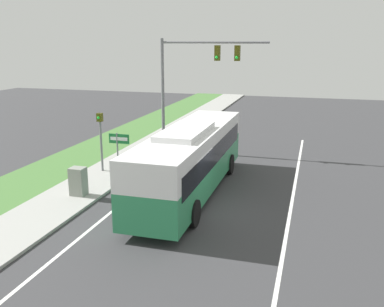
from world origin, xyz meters
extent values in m
plane|color=#38383A|center=(0.00, 0.00, 0.00)|extent=(80.00, 80.00, 0.00)
cube|color=#9E9E99|center=(-6.20, 0.00, 0.06)|extent=(2.80, 80.00, 0.12)
cube|color=#477538|center=(-9.40, 0.00, 0.05)|extent=(3.60, 80.00, 0.10)
cube|color=silver|center=(-3.60, 0.00, 0.00)|extent=(0.14, 30.00, 0.01)
cube|color=silver|center=(3.60, 0.00, 0.00)|extent=(0.14, 30.00, 0.01)
cube|color=#2D8956|center=(-1.04, 2.03, 1.11)|extent=(2.41, 11.39, 1.45)
cube|color=white|center=(-1.04, 2.03, 2.43)|extent=(2.41, 11.39, 1.19)
cube|color=black|center=(-1.04, 2.03, 2.02)|extent=(2.45, 10.48, 0.90)
cube|color=white|center=(-1.04, 1.17, 3.14)|extent=(1.69, 3.99, 0.24)
cylinder|color=black|center=(-2.19, 5.56, 0.54)|extent=(0.28, 1.07, 1.07)
cylinder|color=black|center=(0.11, 5.56, 0.54)|extent=(0.28, 1.07, 1.07)
cylinder|color=black|center=(-2.19, -1.50, 0.54)|extent=(0.28, 1.07, 1.07)
cylinder|color=black|center=(0.11, -1.50, 0.54)|extent=(0.28, 1.07, 1.07)
cylinder|color=slate|center=(-5.05, 9.39, 3.56)|extent=(0.20, 0.20, 7.12)
cylinder|color=slate|center=(-1.76, 9.39, 6.87)|extent=(6.58, 0.14, 0.14)
cube|color=#47470F|center=(-1.54, 9.39, 6.25)|extent=(0.32, 0.28, 0.90)
sphere|color=#1ED838|center=(-1.54, 9.21, 6.00)|extent=(0.18, 0.18, 0.18)
cube|color=#47470F|center=(-0.33, 9.39, 6.25)|extent=(0.32, 0.28, 0.90)
sphere|color=#1ED838|center=(-0.33, 9.21, 6.00)|extent=(0.18, 0.18, 0.18)
cylinder|color=slate|center=(-6.57, 3.82, 1.63)|extent=(0.12, 0.12, 3.27)
cube|color=#47470F|center=(-6.57, 3.82, 3.05)|extent=(0.28, 0.24, 0.44)
sphere|color=#1ED838|center=(-6.57, 3.67, 3.05)|extent=(0.14, 0.14, 0.14)
cylinder|color=slate|center=(-5.32, 3.21, 1.20)|extent=(0.08, 0.08, 2.41)
cube|color=#196B33|center=(-5.21, 3.21, 2.11)|extent=(1.12, 0.03, 0.50)
cube|color=white|center=(-5.21, 3.19, 2.11)|extent=(0.95, 0.01, 0.17)
cube|color=gray|center=(-5.81, 0.08, 0.77)|extent=(0.67, 0.57, 1.29)
camera|label=1|loc=(4.29, -16.19, 6.92)|focal=40.00mm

